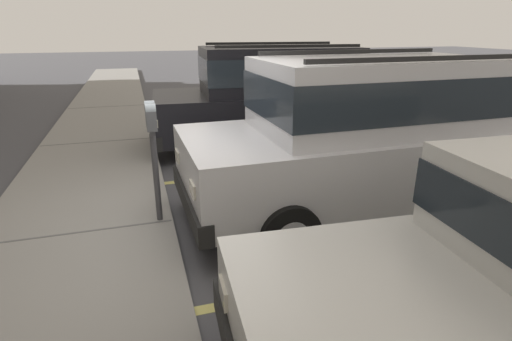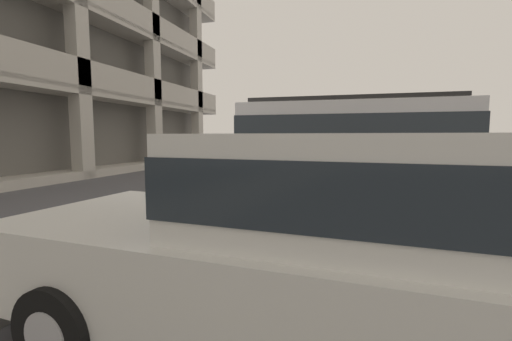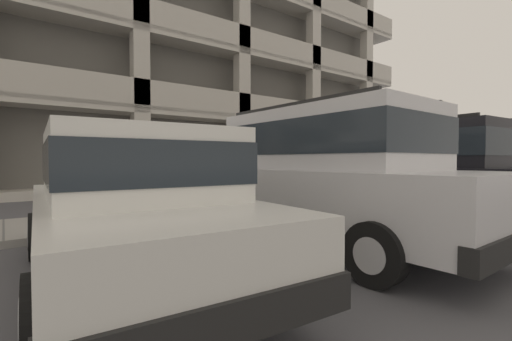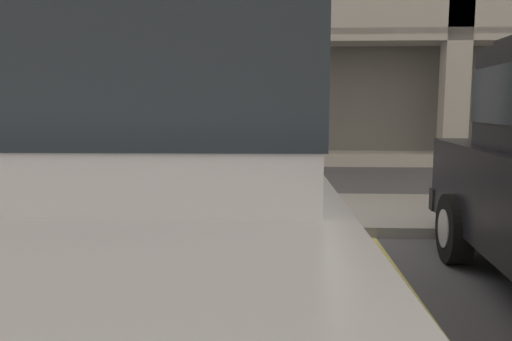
% 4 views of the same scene
% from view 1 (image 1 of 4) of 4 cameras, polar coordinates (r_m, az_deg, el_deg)
% --- Properties ---
extents(ground_plane, '(80.00, 80.00, 0.10)m').
position_cam_1_polar(ground_plane, '(5.05, -9.34, -8.43)').
color(ground_plane, '#4C4C51').
extents(sidewalk, '(40.00, 2.20, 0.12)m').
position_cam_1_polar(sidewalk, '(5.04, -24.36, -8.74)').
color(sidewalk, gray).
rests_on(sidewalk, ground_plane).
extents(parking_stall_lines, '(12.69, 4.80, 0.01)m').
position_cam_1_polar(parking_stall_lines, '(6.71, 0.61, -0.39)').
color(parking_stall_lines, '#DBD16B').
rests_on(parking_stall_lines, ground_plane).
extents(silver_suv, '(2.08, 4.81, 2.03)m').
position_cam_1_polar(silver_suv, '(5.28, 16.19, 5.53)').
color(silver_suv, silver).
rests_on(silver_suv, ground_plane).
extents(dark_hatchback, '(2.24, 4.90, 2.03)m').
position_cam_1_polar(dark_hatchback, '(8.00, 2.98, 10.91)').
color(dark_hatchback, black).
rests_on(dark_hatchback, ground_plane).
extents(parking_meter_near, '(0.35, 0.12, 1.43)m').
position_cam_1_polar(parking_meter_near, '(4.65, -14.58, 5.03)').
color(parking_meter_near, '#47474C').
rests_on(parking_meter_near, sidewalk).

